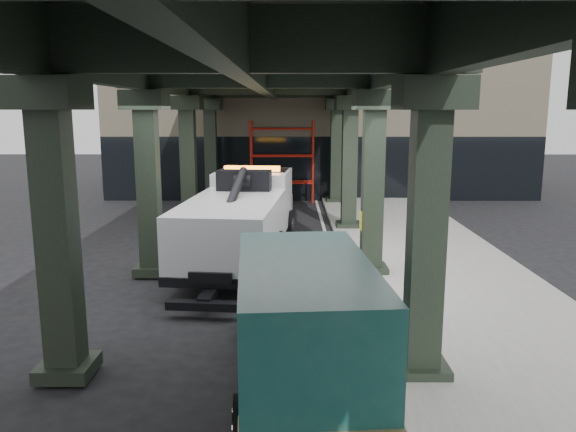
{
  "coord_description": "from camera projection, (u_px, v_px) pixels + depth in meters",
  "views": [
    {
      "loc": [
        0.39,
        -12.89,
        4.5
      ],
      "look_at": [
        0.33,
        1.88,
        1.7
      ],
      "focal_mm": 35.0,
      "sensor_mm": 36.0,
      "label": 1
    }
  ],
  "objects": [
    {
      "name": "towed_van",
      "position": [
        303.0,
        318.0,
        9.05
      ],
      "size": [
        2.54,
        5.61,
        2.22
      ],
      "rotation": [
        0.0,
        0.0,
        0.08
      ],
      "color": "#134641",
      "rests_on": "ground"
    },
    {
      "name": "viaduct",
      "position": [
        260.0,
        72.0,
        14.45
      ],
      "size": [
        7.4,
        32.0,
        6.4
      ],
      "color": "black",
      "rests_on": "ground"
    },
    {
      "name": "ground",
      "position": [
        274.0,
        300.0,
        13.5
      ],
      "size": [
        90.0,
        90.0,
        0.0
      ],
      "primitive_type": "plane",
      "color": "black",
      "rests_on": "ground"
    },
    {
      "name": "building",
      "position": [
        318.0,
        119.0,
        32.4
      ],
      "size": [
        22.0,
        10.0,
        8.0
      ],
      "primitive_type": "cube",
      "color": "#C6B793",
      "rests_on": "ground"
    },
    {
      "name": "lane_stripe",
      "position": [
        337.0,
        275.0,
        15.46
      ],
      "size": [
        0.12,
        38.0,
        0.01
      ],
      "primitive_type": "cube",
      "color": "silver",
      "rests_on": "ground"
    },
    {
      "name": "tow_truck",
      "position": [
        243.0,
        215.0,
        16.91
      ],
      "size": [
        3.18,
        8.77,
        2.82
      ],
      "rotation": [
        0.0,
        0.0,
        -0.09
      ],
      "color": "black",
      "rests_on": "ground"
    },
    {
      "name": "sidewalk",
      "position": [
        439.0,
        273.0,
        15.44
      ],
      "size": [
        5.0,
        40.0,
        0.15
      ],
      "primitive_type": "cube",
      "color": "gray",
      "rests_on": "ground"
    },
    {
      "name": "scaffolding",
      "position": [
        282.0,
        159.0,
        27.5
      ],
      "size": [
        3.08,
        0.88,
        4.0
      ],
      "color": "red",
      "rests_on": "ground"
    }
  ]
}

